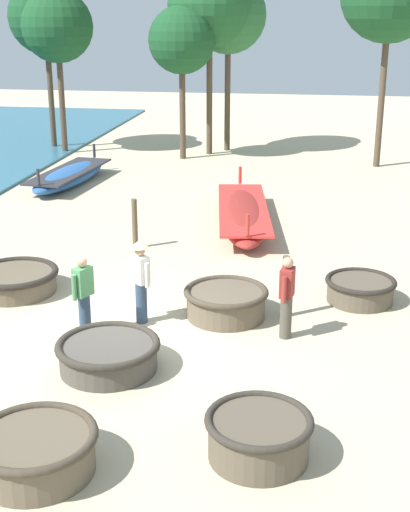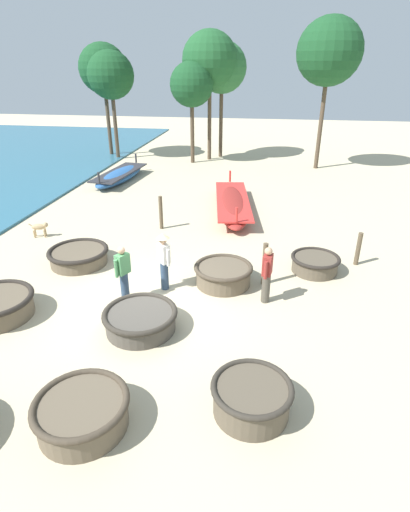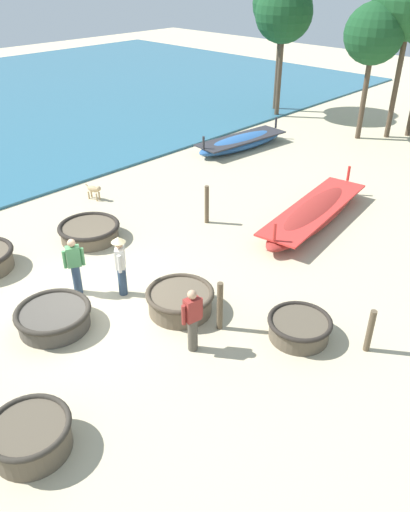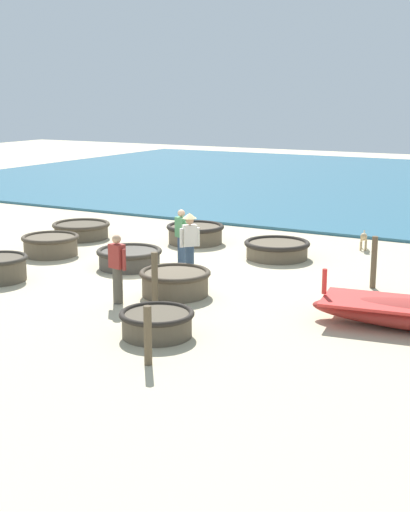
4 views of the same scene
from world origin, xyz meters
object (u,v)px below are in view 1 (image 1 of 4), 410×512
Objects in this scene: coracle_far_right at (360,289)px; fisherman_standing_right at (141,276)px; tree_leftmost at (182,41)px; coracle_front_right at (259,435)px; tree_tall_back at (57,27)px; long_boat_red_hull at (69,176)px; fisherman_crouching at (84,294)px; coracle_far_left at (108,354)px; coracle_nearest at (226,302)px; coracle_upturned at (15,280)px; coracle_front_left at (36,450)px; long_boat_blue_hull at (243,214)px; fisherman_standing_left at (287,295)px; mooring_post_inland at (135,224)px; tree_rightmost at (45,17)px; tree_left_mid at (210,5)px; tree_center at (228,16)px; mooring_post_mid_beach at (285,287)px.

coracle_far_right is 4.61m from fisherman_standing_right.
tree_leftmost is at bearing 114.39° from coracle_far_right.
tree_tall_back reaches higher than coracle_front_right.
long_boat_red_hull is 12.35m from fisherman_crouching.
coracle_far_left reaches higher than coracle_far_right.
coracle_upturned is (-4.63, 0.58, -0.04)m from coracle_nearest.
coracle_front_left is at bearing -108.78° from coracle_nearest.
long_boat_blue_hull is 7.00m from fisherman_standing_right.
long_boat_red_hull is (-2.15, 9.69, 0.02)m from coracle_upturned.
coracle_front_left is at bearing -92.82° from fisherman_standing_right.
fisherman_standing_left is 17.19m from tree_leftmost.
fisherman_crouching is 1.23× the size of mooring_post_inland.
coracle_nearest is 5.63m from coracle_front_left.
mooring_post_inland is at bearing 105.80° from fisherman_standing_right.
tree_left_mid is at bearing -1.45° from tree_rightmost.
coracle_nearest is 2.98m from coracle_far_left.
coracle_upturned is 4.24m from coracle_far_left.
coracle_front_left is 0.25× the size of tree_tall_back.
coracle_far_right is 0.21× the size of tree_center.
tree_left_mid is (-3.96, 16.23, 5.27)m from mooring_post_mid_beach.
coracle_front_right is 22.74m from tree_center.
mooring_post_inland is 13.94m from tree_tall_back.
coracle_upturned is at bearing -126.70° from long_boat_blue_hull.
tree_center is at bearing 56.42° from tree_left_mid.
long_boat_blue_hull is (-2.99, 5.14, 0.04)m from coracle_far_right.
tree_tall_back is at bearing -48.67° from tree_rightmost.
coracle_far_left is 0.25× the size of tree_rightmost.
mooring_post_mid_beach is at bearing -3.97° from coracle_upturned.
fisherman_crouching reaches higher than mooring_post_inland.
coracle_front_left is at bearing -92.78° from coracle_far_left.
tree_left_mid is (1.81, 15.83, 5.62)m from coracle_upturned.
coracle_front_left is at bearing -118.18° from mooring_post_mid_beach.
fisherman_crouching is (4.32, -11.55, 0.54)m from long_boat_red_hull.
tree_left_mid is at bearing 94.22° from fisherman_standing_right.
coracle_front_left is 1.30× the size of mooring_post_inland.
long_boat_blue_hull is at bearing 82.80° from coracle_front_left.
fisherman_standing_left is (1.54, -7.10, 0.52)m from long_boat_blue_hull.
coracle_far_left is at bearing -139.73° from coracle_far_right.
coracle_upturned is at bearing 172.89° from coracle_nearest.
mooring_post_mid_beach is 18.94m from tree_tall_back.
fisherman_standing_left reaches higher than coracle_front_right.
coracle_front_right is 0.25× the size of tree_leftmost.
coracle_front_right is at bearing -81.60° from tree_center.
fisherman_crouching reaches higher than coracle_far_right.
tree_leftmost reaches higher than coracle_far_left.
fisherman_standing_left is at bearing -126.30° from coracle_far_right.
long_boat_red_hull is 0.66× the size of tree_left_mid.
tree_center is at bearing 101.01° from mooring_post_mid_beach.
coracle_far_right is at bearing -59.84° from long_boat_blue_hull.
tree_tall_back is (-9.99, 15.47, 4.42)m from mooring_post_mid_beach.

